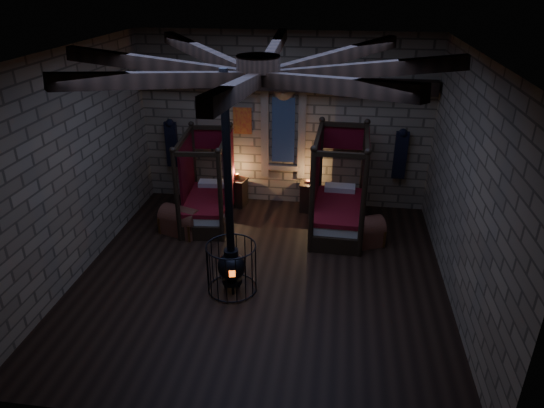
# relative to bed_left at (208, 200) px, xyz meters

# --- Properties ---
(room) EXTENTS (7.02, 7.02, 4.29)m
(room) POSITION_rel_bed_left_xyz_m (1.62, -2.14, 3.24)
(room) COLOR black
(room) RESTS_ON ground
(bed_left) EXTENTS (1.21, 2.05, 2.06)m
(bed_left) POSITION_rel_bed_left_xyz_m (0.00, 0.00, 0.00)
(bed_left) COLOR black
(bed_left) RESTS_ON ground
(bed_right) EXTENTS (1.20, 2.19, 2.25)m
(bed_right) POSITION_rel_bed_left_xyz_m (3.04, -0.04, 0.05)
(bed_right) COLOR black
(bed_right) RESTS_ON ground
(trunk_left) EXTENTS (1.02, 0.82, 0.65)m
(trunk_left) POSITION_rel_bed_left_xyz_m (-0.45, -0.72, -0.22)
(trunk_left) COLOR brown
(trunk_left) RESTS_ON ground
(trunk_right) EXTENTS (1.04, 0.88, 0.65)m
(trunk_right) POSITION_rel_bed_left_xyz_m (3.57, -0.67, -0.22)
(trunk_right) COLOR brown
(trunk_right) RESTS_ON ground
(nightstand_left) EXTENTS (0.52, 0.50, 0.86)m
(nightstand_left) POSITION_rel_bed_left_xyz_m (0.52, 0.87, -0.14)
(nightstand_left) COLOR black
(nightstand_left) RESTS_ON ground
(nightstand_right) EXTENTS (0.48, 0.46, 0.80)m
(nightstand_right) POSITION_rel_bed_left_xyz_m (2.32, 0.82, -0.13)
(nightstand_right) COLOR black
(nightstand_right) RESTS_ON ground
(stove) EXTENTS (0.92, 0.92, 4.05)m
(stove) POSITION_rel_bed_left_xyz_m (1.16, -2.70, 0.08)
(stove) COLOR black
(stove) RESTS_ON ground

